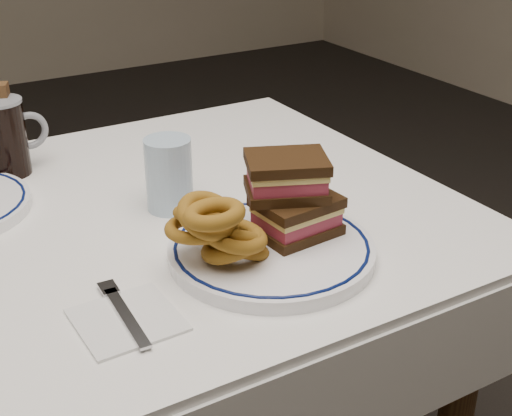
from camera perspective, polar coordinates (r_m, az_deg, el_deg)
dining_table at (r=1.18m, az=-14.53°, el=-6.52°), size 1.27×0.87×0.75m
main_plate at (r=1.02m, az=1.24°, el=-3.35°), size 0.30×0.30×0.02m
reuben_sandwich at (r=1.03m, az=2.86°, el=0.99°), size 0.14×0.13×0.12m
onion_rings_main at (r=0.96m, az=-2.81°, el=-1.82°), size 0.15×0.13×0.13m
ketchup_ramekin at (r=1.06m, az=-2.71°, el=-0.73°), size 0.05×0.05×0.03m
beer_mug at (r=1.35m, az=-19.45°, el=5.42°), size 0.12×0.08×0.14m
water_glass at (r=1.15m, az=-6.98°, el=2.69°), size 0.08×0.08×0.12m
napkin_fork at (r=0.91m, az=-10.35°, el=-8.66°), size 0.12×0.16×0.01m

